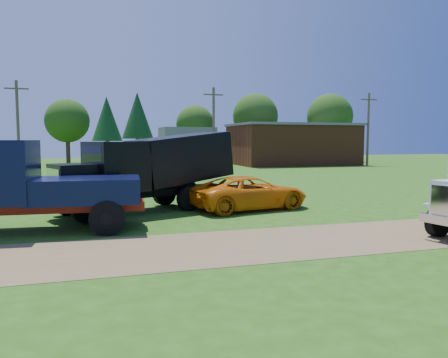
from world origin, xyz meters
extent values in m
plane|color=#284F11|center=(0.00, 0.00, 0.00)|extent=(140.00, 140.00, 0.00)
cube|color=brown|center=(0.00, 0.00, 0.01)|extent=(120.00, 4.20, 0.01)
cylinder|color=black|center=(3.84, -0.72, 0.49)|extent=(1.02, 0.50, 0.98)
cylinder|color=black|center=(3.84, -0.72, 0.49)|extent=(0.40, 0.39, 0.34)
cube|color=white|center=(3.84, -0.72, 1.07)|extent=(1.13, 0.60, 0.09)
cube|color=black|center=(-4.83, 7.22, 0.83)|extent=(8.07, 4.01, 0.31)
cylinder|color=black|center=(-7.32, 5.07, 0.57)|extent=(1.19, 0.76, 1.14)
cylinder|color=black|center=(-7.32, 5.07, 0.57)|extent=(0.51, 0.50, 0.40)
cylinder|color=black|center=(-8.12, 7.09, 0.57)|extent=(1.19, 0.76, 1.14)
cylinder|color=black|center=(-8.12, 7.09, 0.57)|extent=(0.51, 0.50, 0.40)
cylinder|color=black|center=(-2.89, 6.82, 0.57)|extent=(1.19, 0.76, 1.14)
cylinder|color=black|center=(-2.89, 6.82, 0.57)|extent=(0.51, 0.50, 0.40)
cylinder|color=black|center=(-3.70, 8.84, 0.57)|extent=(1.19, 0.76, 1.14)
cylinder|color=black|center=(-3.70, 8.84, 0.57)|extent=(0.51, 0.50, 0.40)
cylinder|color=black|center=(-1.65, 7.32, 0.57)|extent=(1.19, 0.76, 1.14)
cylinder|color=black|center=(-1.65, 7.32, 0.57)|extent=(0.51, 0.50, 0.40)
cylinder|color=black|center=(-2.45, 9.34, 0.57)|extent=(1.19, 0.76, 1.14)
cylinder|color=black|center=(-2.45, 9.34, 0.57)|extent=(0.51, 0.50, 0.40)
cube|color=black|center=(-7.62, 6.12, 1.60)|extent=(2.38, 2.32, 1.24)
cube|color=silver|center=(-8.49, 5.77, 1.55)|extent=(0.65, 1.47, 1.03)
cube|color=black|center=(-6.08, 6.73, 2.07)|extent=(2.84, 3.07, 2.07)
cube|color=black|center=(-7.02, 6.35, 2.53)|extent=(0.81, 1.94, 0.83)
cube|color=black|center=(-3.10, 7.91, 2.33)|extent=(5.13, 3.98, 2.51)
cube|color=maroon|center=(-8.94, 3.89, 0.84)|extent=(7.45, 1.61, 0.32)
cylinder|color=black|center=(-6.60, 2.60, 0.58)|extent=(1.19, 0.46, 1.16)
cylinder|color=black|center=(-6.60, 2.60, 0.58)|extent=(0.43, 0.42, 0.41)
cylinder|color=black|center=(-6.43, 4.81, 0.58)|extent=(1.19, 0.46, 1.16)
cylinder|color=black|center=(-6.43, 4.81, 0.58)|extent=(0.43, 0.42, 0.41)
cube|color=black|center=(-9.99, 3.97, 2.11)|extent=(2.30, 2.69, 2.11)
cube|color=black|center=(-7.25, 3.76, 1.43)|extent=(3.87, 2.70, 0.84)
imported|color=orange|center=(-0.15, 6.41, 0.76)|extent=(5.90, 3.62, 1.53)
imported|color=#999999|center=(-5.34, 8.26, 0.98)|extent=(1.01, 0.82, 1.96)
cube|color=brown|center=(18.00, 40.00, 2.50)|extent=(15.00, 10.00, 5.00)
cube|color=slate|center=(18.00, 40.00, 5.15)|extent=(15.40, 10.40, 0.30)
cube|color=tan|center=(4.00, 40.00, 1.80)|extent=(6.00, 5.00, 3.60)
cube|color=slate|center=(4.00, 40.00, 4.10)|extent=(6.20, 5.40, 1.20)
cylinder|color=brown|center=(-14.00, 35.00, 4.50)|extent=(0.28, 0.28, 9.00)
cube|color=brown|center=(-14.00, 35.00, 8.20)|extent=(2.20, 0.14, 0.14)
cylinder|color=brown|center=(6.00, 35.00, 4.50)|extent=(0.28, 0.28, 9.00)
cube|color=brown|center=(6.00, 35.00, 8.20)|extent=(2.20, 0.14, 0.14)
cylinder|color=brown|center=(26.00, 35.00, 4.50)|extent=(0.28, 0.28, 9.00)
cube|color=brown|center=(26.00, 35.00, 8.20)|extent=(2.20, 0.14, 0.14)
cylinder|color=#322514|center=(-10.21, 50.66, 1.56)|extent=(0.56, 0.56, 3.12)
sphere|color=#204310|center=(-10.21, 50.66, 5.79)|extent=(5.88, 5.88, 5.88)
cylinder|color=#322514|center=(-0.99, 49.11, 1.71)|extent=(0.56, 0.56, 3.43)
cone|color=#103513|center=(-0.99, 49.11, 6.56)|extent=(4.31, 4.31, 6.36)
cylinder|color=#322514|center=(7.59, 51.14, 1.49)|extent=(0.56, 0.56, 2.98)
sphere|color=#204310|center=(7.59, 51.14, 5.53)|extent=(5.62, 5.62, 5.62)
cylinder|color=#322514|center=(16.97, 50.80, 1.84)|extent=(0.56, 0.56, 3.68)
sphere|color=#204310|center=(16.97, 50.80, 6.83)|extent=(6.93, 6.93, 6.93)
cylinder|color=#322514|center=(26.93, 45.90, 1.80)|extent=(0.56, 0.56, 3.59)
sphere|color=#204310|center=(26.93, 45.90, 6.67)|extent=(6.78, 6.78, 6.78)
cylinder|color=#322514|center=(-5.14, 46.88, 1.55)|extent=(0.56, 0.56, 3.11)
cone|color=#103513|center=(-5.14, 46.88, 5.95)|extent=(3.90, 3.90, 5.77)
camera|label=1|loc=(-6.99, -12.25, 3.16)|focal=35.00mm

